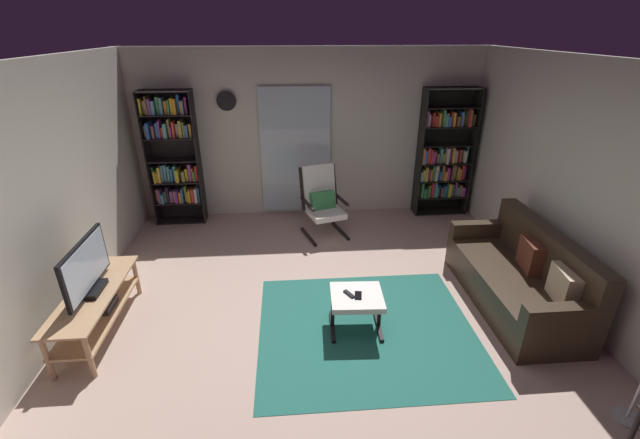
# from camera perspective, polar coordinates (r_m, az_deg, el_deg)

# --- Properties ---
(ground_plane) EXTENTS (7.02, 7.02, 0.00)m
(ground_plane) POSITION_cam_1_polar(r_m,az_deg,el_deg) (4.59, 0.84, -13.42)
(ground_plane) COLOR tan
(wall_back) EXTENTS (5.60, 0.06, 2.60)m
(wall_back) POSITION_cam_1_polar(r_m,az_deg,el_deg) (6.68, -1.46, 11.52)
(wall_back) COLOR beige
(wall_back) RESTS_ON ground
(wall_left) EXTENTS (0.06, 6.00, 2.60)m
(wall_left) POSITION_cam_1_polar(r_m,az_deg,el_deg) (4.56, -35.19, 0.27)
(wall_left) COLOR beige
(wall_left) RESTS_ON ground
(wall_right) EXTENTS (0.06, 6.00, 2.60)m
(wall_right) POSITION_cam_1_polar(r_m,az_deg,el_deg) (4.96, 33.82, 2.35)
(wall_right) COLOR beige
(wall_right) RESTS_ON ground
(glass_door_panel) EXTENTS (1.10, 0.01, 2.00)m
(glass_door_panel) POSITION_cam_1_polar(r_m,az_deg,el_deg) (6.67, -3.37, 9.24)
(glass_door_panel) COLOR silver
(area_rug) EXTENTS (2.20, 1.97, 0.01)m
(area_rug) POSITION_cam_1_polar(r_m,az_deg,el_deg) (4.48, 6.39, -14.73)
(area_rug) COLOR #226155
(area_rug) RESTS_ON ground
(tv_stand) EXTENTS (0.45, 1.39, 0.48)m
(tv_stand) POSITION_cam_1_polar(r_m,az_deg,el_deg) (4.82, -28.31, -10.18)
(tv_stand) COLOR tan
(tv_stand) RESTS_ON ground
(television) EXTENTS (0.20, 0.88, 0.54)m
(television) POSITION_cam_1_polar(r_m,az_deg,el_deg) (4.60, -29.37, -5.97)
(television) COLOR black
(television) RESTS_ON tv_stand
(bookshelf_near_tv) EXTENTS (0.75, 0.30, 2.04)m
(bookshelf_near_tv) POSITION_cam_1_polar(r_m,az_deg,el_deg) (6.73, -19.49, 8.21)
(bookshelf_near_tv) COLOR black
(bookshelf_near_tv) RESTS_ON ground
(bookshelf_near_sofa) EXTENTS (0.85, 0.30, 2.03)m
(bookshelf_near_sofa) POSITION_cam_1_polar(r_m,az_deg,el_deg) (7.01, 16.55, 8.29)
(bookshelf_near_sofa) COLOR black
(bookshelf_near_sofa) RESTS_ON ground
(leather_sofa) EXTENTS (0.80, 1.89, 0.89)m
(leather_sofa) POSITION_cam_1_polar(r_m,az_deg,el_deg) (5.14, 25.72, -7.36)
(leather_sofa) COLOR #34271A
(leather_sofa) RESTS_ON ground
(lounge_armchair) EXTENTS (0.72, 0.78, 1.02)m
(lounge_armchair) POSITION_cam_1_polar(r_m,az_deg,el_deg) (6.13, 0.29, 2.77)
(lounge_armchair) COLOR black
(lounge_armchair) RESTS_ON ground
(ottoman) EXTENTS (0.54, 0.51, 0.41)m
(ottoman) POSITION_cam_1_polar(r_m,az_deg,el_deg) (4.29, 5.04, -11.03)
(ottoman) COLOR white
(ottoman) RESTS_ON ground
(tv_remote) EXTENTS (0.11, 0.14, 0.02)m
(tv_remote) POSITION_cam_1_polar(r_m,az_deg,el_deg) (4.23, 4.01, -10.16)
(tv_remote) COLOR black
(tv_remote) RESTS_ON ottoman
(cell_phone) EXTENTS (0.09, 0.15, 0.01)m
(cell_phone) POSITION_cam_1_polar(r_m,az_deg,el_deg) (4.23, 5.27, -10.33)
(cell_phone) COLOR black
(cell_phone) RESTS_ON ottoman
(wall_clock) EXTENTS (0.29, 0.03, 0.29)m
(wall_clock) POSITION_cam_1_polar(r_m,az_deg,el_deg) (6.55, -12.72, 15.58)
(wall_clock) COLOR silver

